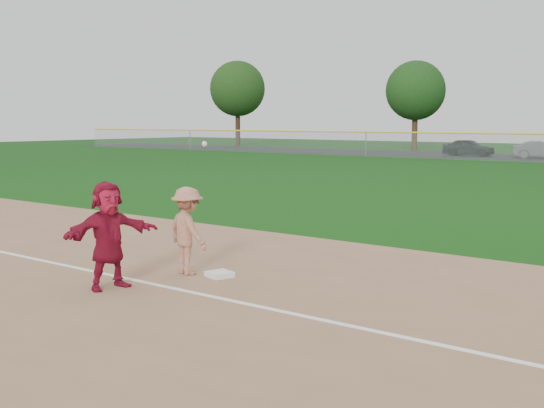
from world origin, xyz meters
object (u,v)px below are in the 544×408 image
Objects in this scene: car_left at (469,147)px; car_mid at (541,150)px; base_runner at (108,235)px; first_base at (219,274)px.

car_left is 1.03× the size of car_mid.
base_runner is 47.64m from car_mid.
car_mid is at bearing 99.31° from first_base.
first_base is 47.27m from car_left.
first_base is 0.11× the size of car_mid.
first_base is at bearing -14.71° from base_runner.
base_runner reaches higher than car_left.
base_runner reaches higher than first_base.
car_mid is (5.76, 0.01, -0.04)m from car_left.
base_runner is at bearing -117.30° from first_base.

